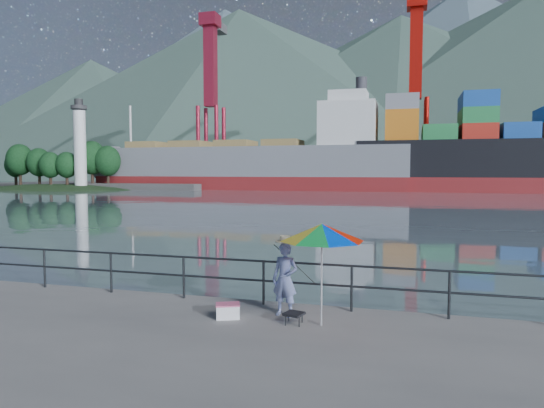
{
  "coord_description": "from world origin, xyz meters",
  "views": [
    {
      "loc": [
        4.15,
        -8.75,
        3.07
      ],
      "look_at": [
        -0.01,
        6.0,
        2.0
      ],
      "focal_mm": 32.0,
      "sensor_mm": 36.0,
      "label": 1
    }
  ],
  "objects": [
    {
      "name": "guardrail",
      "position": [
        0.0,
        1.7,
        0.52
      ],
      "size": [
        22.0,
        0.06,
        1.03
      ],
      "color": "#2D3033",
      "rests_on": "ground"
    },
    {
      "name": "fisherman",
      "position": [
        1.68,
        1.0,
        0.78
      ],
      "size": [
        0.63,
        0.48,
        1.56
      ],
      "primitive_type": "imported",
      "rotation": [
        0.0,
        0.0,
        -0.21
      ],
      "color": "navy",
      "rests_on": "ground"
    },
    {
      "name": "bulk_carrier",
      "position": [
        -20.92,
        71.4,
        4.08
      ],
      "size": [
        54.49,
        9.43,
        14.5
      ],
      "color": "maroon",
      "rests_on": "ground"
    },
    {
      "name": "mountains",
      "position": [
        38.82,
        207.75,
        35.55
      ],
      "size": [
        600.0,
        332.8,
        80.0
      ],
      "color": "#385147",
      "rests_on": "ground"
    },
    {
      "name": "folding_stool",
      "position": [
        1.99,
        0.5,
        0.12
      ],
      "size": [
        0.44,
        0.44,
        0.23
      ],
      "color": "black",
      "rests_on": "ground"
    },
    {
      "name": "beach_umbrella",
      "position": [
        2.53,
        0.56,
        1.86
      ],
      "size": [
        2.11,
        2.11,
        2.03
      ],
      "color": "white",
      "rests_on": "ground"
    },
    {
      "name": "cooler_bag",
      "position": [
        0.58,
        0.51,
        0.14
      ],
      "size": [
        0.56,
        0.47,
        0.27
      ],
      "primitive_type": "cube",
      "rotation": [
        0.0,
        0.0,
        0.39
      ],
      "color": "white",
      "rests_on": "ground"
    },
    {
      "name": "harbor_water",
      "position": [
        0.0,
        130.0,
        0.0
      ],
      "size": [
        500.0,
        280.0,
        0.0
      ],
      "primitive_type": "cube",
      "color": "slate",
      "rests_on": "ground"
    },
    {
      "name": "far_dock",
      "position": [
        10.0,
        93.0,
        0.0
      ],
      "size": [
        200.0,
        40.0,
        0.4
      ],
      "primitive_type": "cube",
      "color": "#514F4C",
      "rests_on": "ground"
    },
    {
      "name": "lighthouse_islet",
      "position": [
        -54.97,
        61.99,
        0.26
      ],
      "size": [
        48.0,
        26.4,
        19.2
      ],
      "color": "#263F1E",
      "rests_on": "ground"
    },
    {
      "name": "fishing_rod",
      "position": [
        1.69,
        1.95,
        0.0
      ],
      "size": [
        0.62,
        1.54,
        1.16
      ],
      "primitive_type": "cylinder",
      "rotation": [
        0.96,
        0.0,
        -0.38
      ],
      "color": "black",
      "rests_on": "ground"
    }
  ]
}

